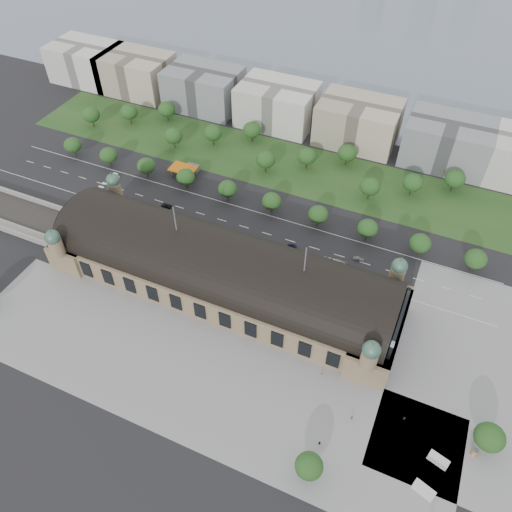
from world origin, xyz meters
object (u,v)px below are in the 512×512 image
at_px(traffic_car_2, 166,206).
at_px(traffic_car_6, 379,281).
at_px(pedestrian_1, 352,418).
at_px(van_south, 423,489).
at_px(parked_car_4, 151,217).
at_px(bus_east, 335,263).
at_px(bus_west, 218,229).
at_px(advertising_column, 474,452).
at_px(petrol_station, 188,168).
at_px(traffic_car_1, 116,176).
at_px(traffic_car_4, 292,245).
at_px(parked_car_5, 191,237).
at_px(parked_car_6, 178,226).
at_px(parked_car_2, 153,221).
at_px(traffic_car_5, 359,259).
at_px(pedestrian_4, 319,443).
at_px(parked_car_3, 135,212).
at_px(parked_car_1, 111,211).
at_px(pedestrian_2, 404,418).
at_px(pedestrian_0, 321,375).
at_px(parked_car_0, 112,206).
at_px(van_east, 437,459).
at_px(bus_mid, 295,254).

xyz_separation_m(traffic_car_2, traffic_car_6, (110.38, -5.95, -0.08)).
bearing_deg(pedestrian_1, van_south, -68.36).
bearing_deg(parked_car_4, bus_east, 71.90).
relative_size(parked_car_4, bus_west, 0.41).
bearing_deg(advertising_column, parked_car_4, 160.41).
bearing_deg(bus_west, petrol_station, 51.28).
bearing_deg(traffic_car_1, bus_west, -104.25).
height_order(traffic_car_4, pedestrian_1, pedestrian_1).
height_order(van_south, advertising_column, advertising_column).
bearing_deg(parked_car_5, bus_east, 65.38).
distance_m(traffic_car_4, parked_car_4, 71.36).
bearing_deg(parked_car_6, petrol_station, 178.09).
bearing_deg(parked_car_6, parked_car_2, -106.44).
relative_size(traffic_car_5, pedestrian_4, 2.72).
distance_m(traffic_car_6, parked_car_3, 122.40).
relative_size(traffic_car_1, parked_car_1, 0.71).
bearing_deg(parked_car_2, pedestrian_4, 24.41).
distance_m(parked_car_1, parked_car_4, 21.28).
distance_m(traffic_car_6, pedestrian_2, 63.26).
xyz_separation_m(petrol_station, parked_car_4, (1.41, -40.28, -2.23)).
height_order(parked_car_3, pedestrian_0, pedestrian_0).
bearing_deg(advertising_column, van_south, -125.57).
relative_size(traffic_car_5, parked_car_2, 0.98).
bearing_deg(traffic_car_5, parked_car_5, 95.59).
relative_size(parked_car_0, van_east, 0.66).
bearing_deg(pedestrian_0, traffic_car_4, 113.31).
distance_m(traffic_car_5, parked_car_6, 86.89).
distance_m(parked_car_2, pedestrian_0, 113.21).
bearing_deg(van_east, parked_car_0, 175.63).
bearing_deg(bus_west, parked_car_1, 104.99).
bearing_deg(bus_east, parked_car_5, 96.30).
bearing_deg(traffic_car_4, petrol_station, -106.58).
bearing_deg(pedestrian_2, petrol_station, 18.28).
relative_size(petrol_station, parked_car_5, 2.84).
height_order(traffic_car_1, traffic_car_5, traffic_car_5).
bearing_deg(van_south, advertising_column, 72.35).
bearing_deg(parked_car_5, traffic_car_2, -156.34).
xyz_separation_m(petrol_station, traffic_car_1, (-33.63, -19.32, -2.30)).
xyz_separation_m(bus_west, pedestrian_1, (85.63, -66.47, -0.52)).
bearing_deg(pedestrian_0, parked_car_6, 144.39).
distance_m(traffic_car_1, parked_car_3, 33.04).
relative_size(parked_car_2, bus_west, 0.46).
bearing_deg(traffic_car_4, pedestrian_4, 32.84).
bearing_deg(parked_car_5, van_south, 26.33).
relative_size(traffic_car_5, traffic_car_6, 0.97).
height_order(traffic_car_4, traffic_car_6, traffic_car_4).
bearing_deg(pedestrian_0, bus_mid, 113.27).
xyz_separation_m(traffic_car_4, traffic_car_6, (42.14, -5.18, -0.01)).
distance_m(traffic_car_1, parked_car_0, 24.86).
relative_size(bus_east, van_south, 1.52).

